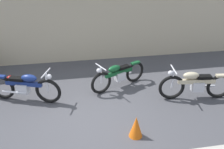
% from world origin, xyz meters
% --- Properties ---
extents(ground_plane, '(40.00, 40.00, 0.00)m').
position_xyz_m(ground_plane, '(0.00, 0.00, 0.00)').
color(ground_plane, '#47474C').
extents(building_wall, '(18.00, 0.30, 3.36)m').
position_xyz_m(building_wall, '(0.00, 4.03, 1.68)').
color(building_wall, beige).
rests_on(building_wall, ground_plane).
extents(helmet, '(0.28, 0.28, 0.28)m').
position_xyz_m(helmet, '(-2.40, 2.40, 0.14)').
color(helmet, maroon).
rests_on(helmet, ground_plane).
extents(traffic_cone, '(0.32, 0.32, 0.55)m').
position_xyz_m(traffic_cone, '(1.03, -0.80, 0.28)').
color(traffic_cone, orange).
rests_on(traffic_cone, ground_plane).
extents(motorcycle_green, '(1.89, 1.01, 0.91)m').
position_xyz_m(motorcycle_green, '(1.08, 1.54, 0.44)').
color(motorcycle_green, black).
rests_on(motorcycle_green, ground_plane).
extents(motorcycle_blue, '(2.10, 0.92, 0.98)m').
position_xyz_m(motorcycle_blue, '(-1.72, 1.22, 0.47)').
color(motorcycle_blue, black).
rests_on(motorcycle_blue, ground_plane).
extents(motorcycle_cream, '(2.19, 0.61, 0.98)m').
position_xyz_m(motorcycle_cream, '(3.16, 0.51, 0.47)').
color(motorcycle_cream, black).
rests_on(motorcycle_cream, ground_plane).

